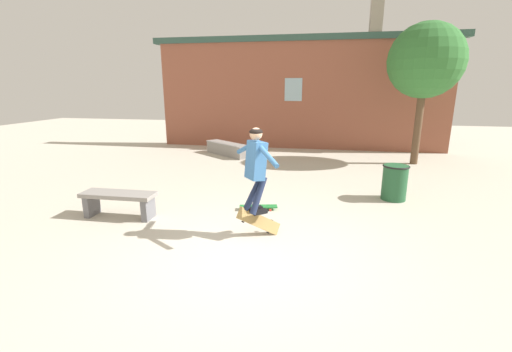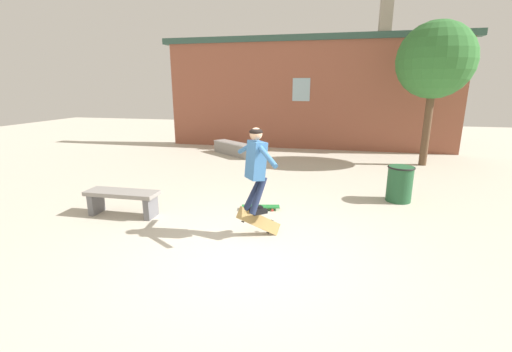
% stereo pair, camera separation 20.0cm
% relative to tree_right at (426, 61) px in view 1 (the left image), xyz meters
% --- Properties ---
extents(ground_plane, '(40.00, 40.00, 0.00)m').
position_rel_tree_right_xyz_m(ground_plane, '(-4.11, -7.36, -3.31)').
color(ground_plane, beige).
extents(building_backdrop, '(12.32, 0.52, 5.78)m').
position_rel_tree_right_xyz_m(building_backdrop, '(-4.08, 2.34, -0.98)').
color(building_backdrop, '#93513D').
rests_on(building_backdrop, ground_plane).
extents(tree_right, '(2.34, 2.34, 4.50)m').
position_rel_tree_right_xyz_m(tree_right, '(0.00, 0.00, 0.00)').
color(tree_right, brown).
rests_on(tree_right, ground_plane).
extents(park_bench, '(1.48, 0.49, 0.51)m').
position_rel_tree_right_xyz_m(park_bench, '(-7.01, -6.32, -2.94)').
color(park_bench, gray).
rests_on(park_bench, ground_plane).
extents(skate_ledge, '(1.95, 1.66, 0.47)m').
position_rel_tree_right_xyz_m(skate_ledge, '(-6.60, 0.22, -3.07)').
color(skate_ledge, gray).
rests_on(skate_ledge, ground_plane).
extents(trash_bin, '(0.59, 0.59, 0.81)m').
position_rel_tree_right_xyz_m(trash_bin, '(-1.40, -4.11, -2.88)').
color(trash_bin, '#235633').
rests_on(trash_bin, ground_plane).
extents(skater, '(0.92, 1.10, 1.47)m').
position_rel_tree_right_xyz_m(skater, '(-4.15, -6.68, -2.00)').
color(skater, teal).
extents(skateboard_flipping, '(0.72, 0.42, 0.56)m').
position_rel_tree_right_xyz_m(skateboard_flipping, '(-4.11, -6.65, -3.03)').
color(skateboard_flipping, '#AD894C').
extents(skateboard_resting, '(0.83, 0.36, 0.08)m').
position_rel_tree_right_xyz_m(skateboard_resting, '(-4.36, -5.38, -3.24)').
color(skateboard_resting, '#237F38').
rests_on(skateboard_resting, ground_plane).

